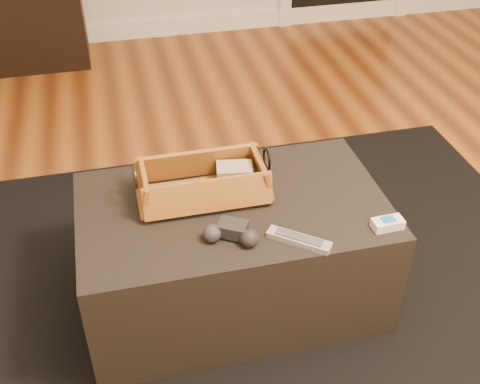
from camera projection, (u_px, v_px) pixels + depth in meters
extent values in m
cube|color=brown|center=(277.00, 333.00, 2.08)|extent=(5.00, 5.50, 0.01)
cube|color=white|center=(167.00, 27.00, 4.17)|extent=(5.00, 0.04, 0.12)
cube|color=black|center=(237.00, 306.00, 2.16)|extent=(2.60, 2.00, 0.01)
cube|color=black|center=(233.00, 252.00, 2.07)|extent=(1.00, 0.60, 0.42)
cube|color=black|center=(198.00, 193.00, 1.95)|extent=(0.23, 0.07, 0.02)
cube|color=tan|center=(235.00, 174.00, 2.00)|extent=(0.13, 0.10, 0.06)
cube|color=#AD7927|center=(204.00, 194.00, 1.98)|extent=(0.38, 0.18, 0.02)
cube|color=#AB6726|center=(198.00, 163.00, 2.01)|extent=(0.41, 0.04, 0.11)
cube|color=#AF7027|center=(209.00, 196.00, 1.87)|extent=(0.41, 0.04, 0.11)
cube|color=#A85F25|center=(262.00, 171.00, 1.98)|extent=(0.04, 0.20, 0.11)
cube|color=#A35C24|center=(142.00, 187.00, 1.90)|extent=(0.04, 0.20, 0.11)
torus|color=black|center=(267.00, 159.00, 1.95)|extent=(0.01, 0.08, 0.08)
torus|color=#2D241E|center=(135.00, 177.00, 1.87)|extent=(0.01, 0.08, 0.08)
cube|color=black|center=(233.00, 229.00, 1.80)|extent=(0.11, 0.10, 0.04)
sphere|color=#292A2C|center=(212.00, 233.00, 1.79)|extent=(0.07, 0.07, 0.06)
sphere|color=black|center=(249.00, 238.00, 1.77)|extent=(0.07, 0.07, 0.06)
cube|color=#9D9FA4|center=(299.00, 240.00, 1.79)|extent=(0.18, 0.16, 0.02)
cube|color=#3E3E41|center=(299.00, 237.00, 1.78)|extent=(0.13, 0.11, 0.00)
cube|color=white|center=(388.00, 224.00, 1.84)|extent=(0.10, 0.05, 0.03)
cube|color=blue|center=(388.00, 219.00, 1.83)|extent=(0.04, 0.03, 0.01)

